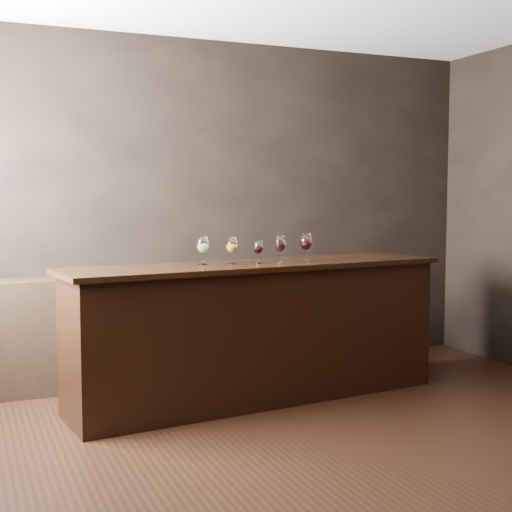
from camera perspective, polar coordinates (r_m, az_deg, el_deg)
name	(u,v)px	position (r m, az deg, el deg)	size (l,w,h in m)	color
ground	(334,454)	(4.30, 6.24, -15.47)	(5.00, 5.00, 0.00)	black
room_shell	(290,139)	(4.05, 2.77, 9.34)	(5.02, 4.52, 2.81)	black
bar_counter	(258,334)	(5.24, 0.14, -6.24)	(2.77, 0.60, 0.97)	black
bar_top	(258,265)	(5.17, 0.14, -0.75)	(2.87, 0.67, 0.04)	black
back_bar_shelf	(142,328)	(5.81, -9.11, -5.74)	(2.40, 0.40, 0.86)	black
glass_white	(203,245)	(5.04, -4.27, 0.86)	(0.09, 0.09, 0.20)	white
glass_amber	(232,246)	(5.06, -1.94, 0.83)	(0.08, 0.08, 0.20)	white
glass_red_a	(258,247)	(5.13, 0.18, 0.69)	(0.07, 0.07, 0.17)	white
glass_red_b	(280,244)	(5.20, 1.95, 0.96)	(0.08, 0.08, 0.20)	white
glass_red_c	(306,242)	(5.29, 4.02, 1.10)	(0.09, 0.09, 0.21)	white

